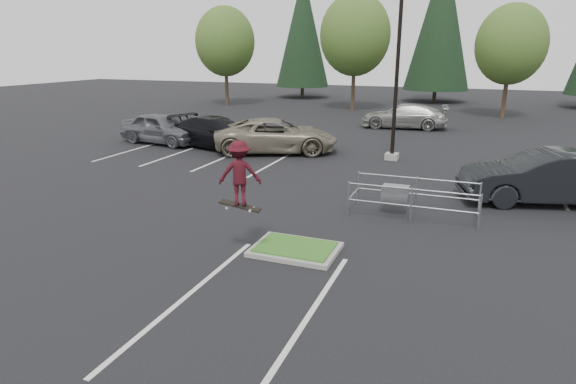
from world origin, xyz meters
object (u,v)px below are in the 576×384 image
(conif_b, at_px, (441,20))
(car_r_charc, at_px, (546,177))
(decid_a, at_px, (225,44))
(cart_corral, at_px, (400,193))
(skateboarder, at_px, (239,173))
(decid_c, at_px, (511,47))
(light_pole, at_px, (398,61))
(conif_a, at_px, (303,30))
(car_l_grey, at_px, (161,128))
(car_l_tan, at_px, (274,136))
(car_far_silver, at_px, (405,116))
(car_l_black, at_px, (215,132))
(decid_b, at_px, (355,38))

(conif_b, height_order, car_r_charc, conif_b)
(decid_a, xyz_separation_m, conif_b, (18.01, 10.47, 2.27))
(cart_corral, bearing_deg, skateboarder, -125.09)
(decid_c, height_order, car_r_charc, decid_c)
(conif_b, bearing_deg, light_pole, -88.99)
(light_pole, xyz_separation_m, conif_a, (-14.50, 28.00, 2.54))
(decid_a, height_order, skateboarder, decid_a)
(car_l_grey, bearing_deg, decid_c, -36.22)
(car_l_tan, bearing_deg, car_l_grey, 68.10)
(car_l_tan, relative_size, car_l_grey, 1.24)
(decid_a, bearing_deg, car_far_silver, -24.46)
(decid_a, distance_m, cart_corral, 33.23)
(light_pole, distance_m, decid_c, 18.67)
(car_l_black, distance_m, car_far_silver, 13.50)
(conif_b, distance_m, car_l_tan, 30.32)
(cart_corral, bearing_deg, decid_b, 106.36)
(cart_corral, distance_m, skateboarder, 5.93)
(decid_c, bearing_deg, car_far_silver, -129.00)
(decid_a, bearing_deg, car_l_grey, -72.87)
(car_r_charc, height_order, car_far_silver, car_r_charc)
(car_l_black, relative_size, car_r_charc, 1.03)
(skateboarder, height_order, car_l_grey, skateboarder)
(conif_a, xyz_separation_m, conif_b, (14.00, 0.50, 0.75))
(car_l_black, xyz_separation_m, car_r_charc, (15.34, -4.50, 0.08))
(decid_c, bearing_deg, decid_b, 176.66)
(decid_b, xyz_separation_m, car_l_grey, (-6.29, -19.03, -5.19))
(decid_b, bearing_deg, conif_a, 130.17)
(decid_a, distance_m, decid_c, 24.00)
(decid_a, height_order, car_l_grey, decid_a)
(decid_a, relative_size, conif_b, 0.61)
(car_r_charc, bearing_deg, car_far_silver, -170.94)
(light_pole, height_order, skateboarder, light_pole)
(decid_a, distance_m, car_l_grey, 19.96)
(skateboarder, height_order, car_r_charc, skateboarder)
(light_pole, height_order, conif_a, conif_a)
(light_pole, bearing_deg, skateboarder, -97.61)
(conif_a, bearing_deg, car_far_silver, -52.83)
(car_l_tan, bearing_deg, decid_c, -53.80)
(light_pole, distance_m, decid_b, 19.70)
(cart_corral, xyz_separation_m, car_far_silver, (-2.41, 18.00, 0.11))
(decid_b, height_order, car_l_grey, decid_b)
(decid_b, height_order, conif_a, conif_a)
(conif_b, bearing_deg, car_l_black, -106.96)
(conif_a, bearing_deg, skateboarder, -72.55)
(car_l_grey, bearing_deg, skateboarder, -129.07)
(conif_a, height_order, car_l_grey, conif_a)
(decid_a, bearing_deg, decid_c, -0.48)
(decid_a, bearing_deg, conif_a, 68.09)
(decid_b, height_order, skateboarder, decid_b)
(conif_b, xyz_separation_m, car_l_grey, (-12.30, -29.00, -7.00))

